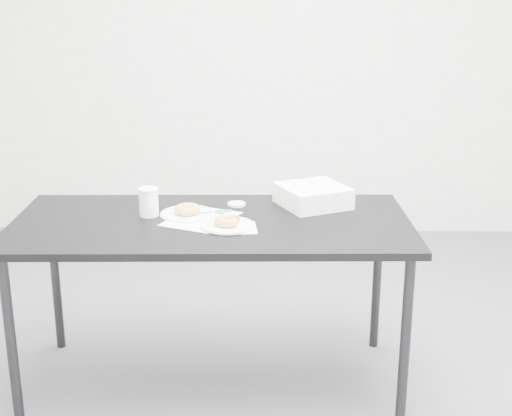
{
  "coord_description": "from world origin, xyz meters",
  "views": [
    {
      "loc": [
        0.08,
        -3.08,
        1.75
      ],
      "look_at": [
        0.0,
        0.02,
        0.78
      ],
      "focal_mm": 50.0,
      "sensor_mm": 36.0,
      "label": 1
    }
  ],
  "objects_px": {
    "donut_far": "(187,209)",
    "coffee_cup": "(149,202)",
    "scorecard": "(201,219)",
    "plate_near": "(228,226)",
    "table": "(211,234)",
    "bakery_box": "(313,196)",
    "plate_far": "(188,214)",
    "donut_near": "(227,221)",
    "pen": "(216,212)"
  },
  "relations": [
    {
      "from": "scorecard",
      "to": "bakery_box",
      "type": "relative_size",
      "value": 1.13
    },
    {
      "from": "table",
      "to": "coffee_cup",
      "type": "height_order",
      "value": "coffee_cup"
    },
    {
      "from": "table",
      "to": "donut_near",
      "type": "xyz_separation_m",
      "value": [
        0.08,
        -0.08,
        0.09
      ]
    },
    {
      "from": "scorecard",
      "to": "pen",
      "type": "bearing_deg",
      "value": 78.48
    },
    {
      "from": "pen",
      "to": "donut_near",
      "type": "height_order",
      "value": "donut_near"
    },
    {
      "from": "pen",
      "to": "coffee_cup",
      "type": "bearing_deg",
      "value": 168.31
    },
    {
      "from": "coffee_cup",
      "to": "donut_far",
      "type": "bearing_deg",
      "value": 6.02
    },
    {
      "from": "coffee_cup",
      "to": "bakery_box",
      "type": "height_order",
      "value": "coffee_cup"
    },
    {
      "from": "plate_near",
      "to": "donut_near",
      "type": "distance_m",
      "value": 0.02
    },
    {
      "from": "donut_near",
      "to": "donut_far",
      "type": "relative_size",
      "value": 0.95
    },
    {
      "from": "scorecard",
      "to": "donut_near",
      "type": "distance_m",
      "value": 0.16
    },
    {
      "from": "scorecard",
      "to": "pen",
      "type": "distance_m",
      "value": 0.1
    },
    {
      "from": "plate_near",
      "to": "donut_near",
      "type": "height_order",
      "value": "donut_near"
    },
    {
      "from": "donut_near",
      "to": "plate_far",
      "type": "xyz_separation_m",
      "value": [
        -0.19,
        0.16,
        -0.02
      ]
    },
    {
      "from": "donut_far",
      "to": "pen",
      "type": "bearing_deg",
      "value": 9.99
    },
    {
      "from": "coffee_cup",
      "to": "bakery_box",
      "type": "relative_size",
      "value": 0.45
    },
    {
      "from": "bakery_box",
      "to": "plate_far",
      "type": "bearing_deg",
      "value": 170.04
    },
    {
      "from": "plate_near",
      "to": "coffee_cup",
      "type": "xyz_separation_m",
      "value": [
        -0.35,
        0.14,
        0.06
      ]
    },
    {
      "from": "table",
      "to": "plate_far",
      "type": "xyz_separation_m",
      "value": [
        -0.11,
        0.08,
        0.06
      ]
    },
    {
      "from": "scorecard",
      "to": "pen",
      "type": "xyz_separation_m",
      "value": [
        0.06,
        0.08,
        0.01
      ]
    },
    {
      "from": "table",
      "to": "coffee_cup",
      "type": "distance_m",
      "value": 0.31
    },
    {
      "from": "scorecard",
      "to": "pen",
      "type": "relative_size",
      "value": 2.15
    },
    {
      "from": "donut_far",
      "to": "coffee_cup",
      "type": "distance_m",
      "value": 0.17
    },
    {
      "from": "donut_near",
      "to": "pen",
      "type": "bearing_deg",
      "value": 109.01
    },
    {
      "from": "scorecard",
      "to": "coffee_cup",
      "type": "xyz_separation_m",
      "value": [
        -0.23,
        0.04,
        0.06
      ]
    },
    {
      "from": "donut_far",
      "to": "coffee_cup",
      "type": "height_order",
      "value": "coffee_cup"
    },
    {
      "from": "scorecard",
      "to": "plate_near",
      "type": "relative_size",
      "value": 1.37
    },
    {
      "from": "table",
      "to": "plate_far",
      "type": "bearing_deg",
      "value": 142.85
    },
    {
      "from": "plate_near",
      "to": "plate_far",
      "type": "height_order",
      "value": "plate_near"
    },
    {
      "from": "pen",
      "to": "donut_near",
      "type": "bearing_deg",
      "value": -90.39
    },
    {
      "from": "donut_near",
      "to": "scorecard",
      "type": "bearing_deg",
      "value": 139.71
    },
    {
      "from": "table",
      "to": "donut_near",
      "type": "bearing_deg",
      "value": -49.38
    },
    {
      "from": "coffee_cup",
      "to": "pen",
      "type": "bearing_deg",
      "value": 7.72
    },
    {
      "from": "coffee_cup",
      "to": "bakery_box",
      "type": "xyz_separation_m",
      "value": [
        0.73,
        0.17,
        -0.02
      ]
    },
    {
      "from": "pen",
      "to": "donut_far",
      "type": "distance_m",
      "value": 0.13
    },
    {
      "from": "plate_far",
      "to": "donut_near",
      "type": "bearing_deg",
      "value": -40.94
    },
    {
      "from": "table",
      "to": "donut_far",
      "type": "xyz_separation_m",
      "value": [
        -0.11,
        0.08,
        0.08
      ]
    },
    {
      "from": "plate_far",
      "to": "coffee_cup",
      "type": "height_order",
      "value": "coffee_cup"
    },
    {
      "from": "table",
      "to": "bakery_box",
      "type": "relative_size",
      "value": 6.22
    },
    {
      "from": "pen",
      "to": "plate_far",
      "type": "height_order",
      "value": "pen"
    },
    {
      "from": "donut_near",
      "to": "plate_far",
      "type": "relative_size",
      "value": 0.44
    },
    {
      "from": "donut_far",
      "to": "donut_near",
      "type": "bearing_deg",
      "value": -40.94
    },
    {
      "from": "table",
      "to": "donut_near",
      "type": "relative_size",
      "value": 16.1
    },
    {
      "from": "table",
      "to": "plate_near",
      "type": "height_order",
      "value": "plate_near"
    },
    {
      "from": "plate_far",
      "to": "table",
      "type": "bearing_deg",
      "value": -35.4
    },
    {
      "from": "coffee_cup",
      "to": "donut_near",
      "type": "bearing_deg",
      "value": -22.22
    },
    {
      "from": "donut_near",
      "to": "donut_far",
      "type": "distance_m",
      "value": 0.25
    },
    {
      "from": "plate_far",
      "to": "coffee_cup",
      "type": "relative_size",
      "value": 1.93
    },
    {
      "from": "plate_far",
      "to": "bakery_box",
      "type": "distance_m",
      "value": 0.58
    },
    {
      "from": "table",
      "to": "bakery_box",
      "type": "height_order",
      "value": "bakery_box"
    }
  ]
}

